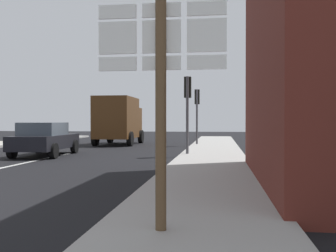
% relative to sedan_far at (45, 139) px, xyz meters
% --- Properties ---
extents(ground_plane, '(80.00, 80.00, 0.00)m').
position_rel_sedan_far_xyz_m(ground_plane, '(0.60, -0.57, -0.76)').
color(ground_plane, black).
extents(sidewalk_right, '(2.71, 44.00, 0.14)m').
position_rel_sedan_far_xyz_m(sidewalk_right, '(7.33, -2.57, -0.69)').
color(sidewalk_right, '#9E9B96').
rests_on(sidewalk_right, ground).
extents(sedan_far, '(2.18, 4.30, 1.47)m').
position_rel_sedan_far_xyz_m(sedan_far, '(0.00, 0.00, 0.00)').
color(sedan_far, black).
rests_on(sedan_far, ground).
extents(delivery_truck, '(2.53, 5.02, 3.05)m').
position_rel_sedan_far_xyz_m(delivery_truck, '(1.13, 8.28, 0.89)').
color(delivery_truck, '#4C2D14').
rests_on(delivery_truck, ground).
extents(route_sign_post, '(1.66, 0.14, 3.20)m').
position_rel_sedan_far_xyz_m(route_sign_post, '(6.89, -11.17, 1.24)').
color(route_sign_post, brown).
rests_on(route_sign_post, ground).
extents(traffic_light_near_right, '(0.30, 0.49, 3.44)m').
position_rel_sedan_far_xyz_m(traffic_light_near_right, '(6.28, 0.45, 1.79)').
color(traffic_light_near_right, '#47474C').
rests_on(traffic_light_near_right, ground).
extents(traffic_light_far_right, '(0.30, 0.49, 3.47)m').
position_rel_sedan_far_xyz_m(traffic_light_far_right, '(6.28, 7.56, 1.81)').
color(traffic_light_far_right, '#47474C').
rests_on(traffic_light_far_right, ground).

